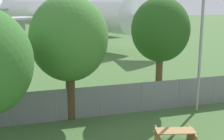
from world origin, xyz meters
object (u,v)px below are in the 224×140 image
object	(u,v)px
tree_behind_benches	(160,30)
picnic_bench_near_cabin	(175,136)
tree_far_right	(69,39)
airplane	(57,13)

from	to	relation	value
tree_behind_benches	picnic_bench_near_cabin	bearing A→B (deg)	-108.71
tree_far_right	tree_behind_benches	bearing A→B (deg)	11.92
tree_behind_benches	tree_far_right	size ratio (longest dim) A/B	0.98
airplane	tree_far_right	xyz separation A→B (m)	(-3.78, -33.20, -0.08)
airplane	picnic_bench_near_cabin	bearing A→B (deg)	-27.70
picnic_bench_near_cabin	airplane	bearing A→B (deg)	90.30
tree_behind_benches	tree_far_right	xyz separation A→B (m)	(-6.03, -1.27, -0.18)
tree_behind_benches	airplane	bearing A→B (deg)	94.03
airplane	picnic_bench_near_cabin	xyz separation A→B (m)	(0.20, -37.98, -4.16)
tree_far_right	picnic_bench_near_cabin	bearing A→B (deg)	-50.23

